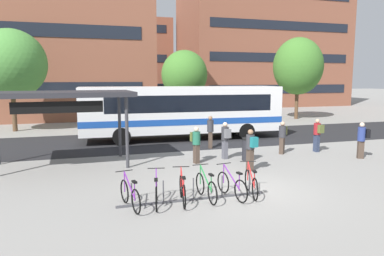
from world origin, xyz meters
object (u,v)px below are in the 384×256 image
Objects in this scene: commuter_olive_pack_3 at (196,142)px; parked_bicycle_purple_1 at (156,192)px; commuter_olive_pack_0 at (317,133)px; parked_bicycle_green_3 at (206,187)px; trash_bin at (248,149)px; parked_bicycle_purple_4 at (232,186)px; commuter_black_pack_1 at (210,130)px; street_tree_2 at (298,66)px; commuter_black_pack_6 at (362,138)px; commuter_olive_pack_2 at (283,135)px; commuter_grey_pack_5 at (225,138)px; city_bus at (181,110)px; street_tree_0 at (184,75)px; commuter_teal_pack_4 at (251,147)px; parked_bicycle_red_5 at (251,183)px; parked_bicycle_purple_0 at (130,195)px; parked_bicycle_red_2 at (183,190)px; transit_shelter at (59,97)px; street_tree_1 at (11,64)px.

parked_bicycle_purple_1 is at bearing -40.86° from commuter_olive_pack_3.
parked_bicycle_purple_1 is 1.01× the size of commuter_olive_pack_0.
trash_bin reaches higher than parked_bicycle_green_3.
parked_bicycle_purple_4 is 8.70m from commuter_olive_pack_0.
commuter_black_pack_1 is 0.23× the size of street_tree_2.
street_tree_2 is at bearing -89.28° from commuter_black_pack_6.
commuter_olive_pack_2 is 3.12m from commuter_grey_pack_5.
commuter_olive_pack_3 is at bearing -13.04° from parked_bicycle_purple_4.
commuter_black_pack_1 is 3.51m from commuter_olive_pack_3.
commuter_olive_pack_0 is 0.99× the size of commuter_black_pack_6.
city_bus is at bearing -152.65° from commuter_black_pack_1.
trash_bin is at bearing -21.73° from commuter_olive_pack_2.
commuter_olive_pack_2 is at bearing -81.25° from street_tree_0.
commuter_teal_pack_4 is (1.69, -1.91, 0.04)m from commuter_olive_pack_3.
commuter_olive_pack_2 is at bearing -25.98° from parked_bicycle_red_5.
parked_bicycle_red_5 is (3.82, 0.04, 0.00)m from parked_bicycle_purple_0.
commuter_black_pack_1 is (-4.82, 2.52, 0.03)m from commuter_olive_pack_0.
street_tree_2 is (16.84, 18.58, 4.41)m from parked_bicycle_purple_1.
parked_bicycle_red_5 is at bearing -98.68° from street_tree_0.
parked_bicycle_purple_0 is 1.00× the size of parked_bicycle_red_2.
parked_bicycle_purple_1 is at bearing 88.98° from parked_bicycle_green_3.
parked_bicycle_purple_4 is 0.28× the size of transit_shelter.
street_tree_1 is at bearing -117.56° from commuter_black_pack_1.
parked_bicycle_purple_0 is 3.13m from parked_bicycle_purple_4.
street_tree_1 reaches higher than parked_bicycle_purple_1.
commuter_olive_pack_0 is 0.29× the size of street_tree_0.
transit_shelter reaches higher than parked_bicycle_red_5.
commuter_black_pack_6 is 0.24× the size of street_tree_1.
street_tree_2 reaches higher than street_tree_0.
transit_shelter is at bearing 170.88° from trash_bin.
parked_bicycle_purple_0 is at bearing -47.21° from commuter_olive_pack_3.
city_bus is 7.53× the size of commuter_olive_pack_2.
parked_bicycle_purple_4 is 5.47m from commuter_grey_pack_5.
commuter_teal_pack_4 is at bearing -128.20° from street_tree_2.
commuter_olive_pack_2 is at bearing 86.82° from commuter_olive_pack_3.
commuter_olive_pack_0 is at bearing -37.08° from parked_bicycle_red_5.
commuter_grey_pack_5 is (7.13, -0.71, -1.96)m from transit_shelter.
parked_bicycle_purple_4 is at bearing 46.66° from commuter_black_pack_6.
commuter_olive_pack_3 is at bearing -54.23° from street_tree_1.
city_bus is 3.34m from commuter_black_pack_1.
commuter_black_pack_1 is at bearing -18.48° from parked_bicycle_purple_1.
city_bus is at bearing -149.52° from street_tree_2.
street_tree_2 reaches higher than commuter_black_pack_1.
parked_bicycle_red_2 is 1.06× the size of commuter_olive_pack_3.
commuter_black_pack_1 is 9.54m from street_tree_0.
trash_bin is at bearing -48.20° from street_tree_1.
street_tree_2 reaches higher than city_bus.
street_tree_0 is 0.79× the size of street_tree_2.
parked_bicycle_purple_4 is at bearing -63.06° from street_tree_1.
city_bus is 15.52m from street_tree_2.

